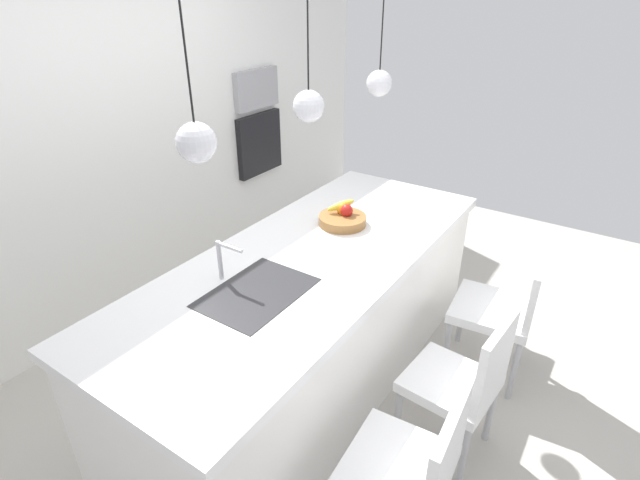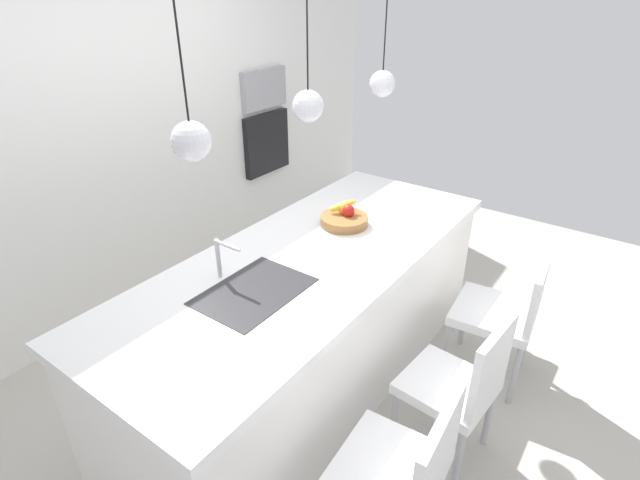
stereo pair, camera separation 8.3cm
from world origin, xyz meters
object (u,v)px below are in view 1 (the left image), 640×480
at_px(chair_far, 504,307).
at_px(chair_middle, 463,380).
at_px(microwave, 255,89).
at_px(chair_near, 411,468).
at_px(oven, 259,144).
at_px(fruit_bowl, 343,218).

bearing_deg(chair_far, chair_middle, -179.74).
height_order(microwave, chair_middle, microwave).
xyz_separation_m(chair_near, chair_middle, (0.63, -0.00, -0.02)).
distance_m(chair_near, chair_far, 1.36).
bearing_deg(microwave, chair_far, -105.81).
distance_m(microwave, chair_far, 2.80).
bearing_deg(oven, chair_middle, -119.74).
bearing_deg(fruit_bowl, chair_middle, -114.91).
height_order(microwave, oven, microwave).
height_order(fruit_bowl, chair_near, fruit_bowl).
distance_m(microwave, chair_near, 3.41).
xyz_separation_m(oven, chair_far, (-0.72, -2.54, -0.43)).
bearing_deg(chair_middle, chair_far, 0.26).
bearing_deg(fruit_bowl, chair_near, -137.32).
xyz_separation_m(fruit_bowl, oven, (0.98, 1.52, -0.01)).
relative_size(chair_near, chair_middle, 1.00).
bearing_deg(fruit_bowl, oven, 57.27).
height_order(oven, chair_near, oven).
relative_size(chair_near, chair_far, 1.02).
bearing_deg(microwave, oven, 0.00).
xyz_separation_m(microwave, chair_near, (-2.08, -2.54, -0.93)).
relative_size(fruit_bowl, microwave, 0.56).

